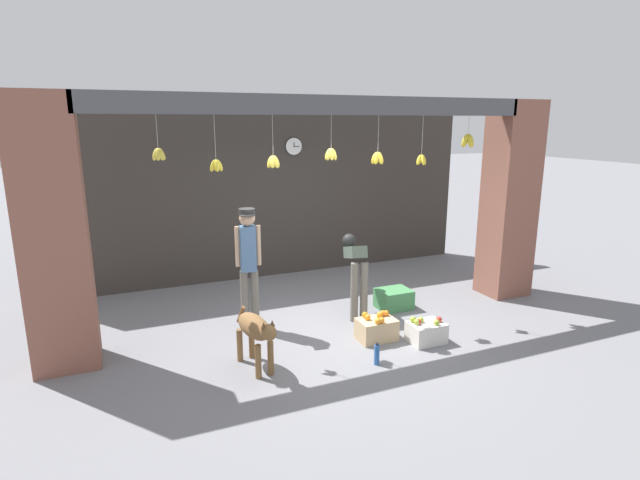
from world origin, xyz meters
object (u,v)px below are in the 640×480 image
Objects in this scene: produce_box_green at (394,299)px; water_bottle at (377,354)px; dog at (256,330)px; fruit_crate_oranges at (376,329)px; shopkeeper at (248,259)px; fruit_crate_apples at (426,332)px; wall_clock at (294,146)px; worker_stooping at (356,266)px.

water_bottle is (-1.13, -1.49, -0.02)m from produce_box_green.
water_bottle is (1.33, -0.45, -0.35)m from dog.
dog is 1.70m from fruit_crate_oranges.
shopkeeper reaches higher than fruit_crate_oranges.
dog is at bearing -156.92° from produce_box_green.
fruit_crate_apples is 0.91× the size of produce_box_green.
wall_clock reaches higher than water_bottle.
worker_stooping is 0.90m from produce_box_green.
produce_box_green is at bearing 78.47° from fruit_crate_apples.
fruit_crate_apples is at bearing -29.62° from fruit_crate_oranges.
dog is 1.90× the size of fruit_crate_oranges.
dog is 3.44× the size of water_bottle.
worker_stooping is at bearing 108.93° from fruit_crate_apples.
wall_clock is (0.38, 3.81, 2.22)m from water_bottle.
wall_clock reaches higher than worker_stooping.
dog is 0.56× the size of shopkeeper.
wall_clock is (1.71, 3.36, 1.87)m from dog.
wall_clock is (0.05, 3.20, 2.19)m from fruit_crate_oranges.
fruit_crate_oranges reaches higher than water_bottle.
shopkeeper is 6.17× the size of water_bottle.
fruit_crate_oranges is 1.20m from produce_box_green.
shopkeeper is 2.13m from water_bottle.
fruit_crate_apples is 1.43× the size of wall_clock.
fruit_crate_apples is (1.96, -1.34, -0.85)m from shopkeeper.
shopkeeper is 3.71× the size of fruit_crate_apples.
fruit_crate_oranges is 1.09× the size of fruit_crate_apples.
dog reaches higher than fruit_crate_oranges.
dog is 1.88× the size of produce_box_green.
wall_clock reaches higher than fruit_crate_oranges.
water_bottle is (1.08, -1.63, -0.86)m from shopkeeper.
produce_box_green is 1.83× the size of water_bottle.
fruit_crate_oranges is at bearing 85.17° from dog.
worker_stooping is at bearing 110.09° from dog.
water_bottle is 4.42m from wall_clock.
wall_clock is at bearing 106.06° from worker_stooping.
shopkeeper is at bearing 176.59° from produce_box_green.
shopkeeper reaches higher than water_bottle.
fruit_crate_apples is at bearing 75.69° from dog.
fruit_crate_oranges is 1.56× the size of wall_clock.
water_bottle is (-0.89, -0.29, -0.02)m from fruit_crate_apples.
wall_clock is (-0.51, 3.52, 2.21)m from fruit_crate_apples.
worker_stooping is 2.29× the size of fruit_crate_oranges.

